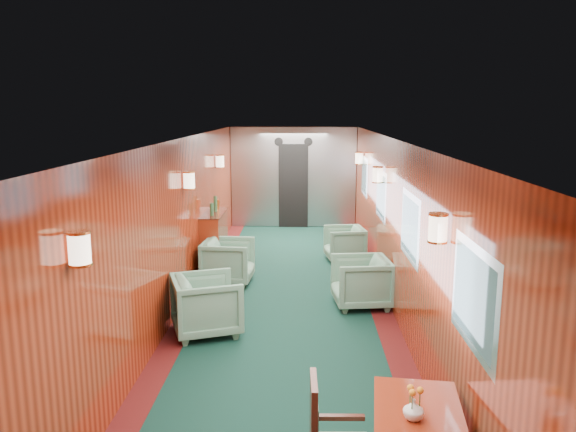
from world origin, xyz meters
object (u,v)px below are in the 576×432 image
at_px(armchair_right_near, 361,282).
at_px(dining_table, 417,422).
at_px(armchair_left_near, 207,305).
at_px(credenza, 214,240).
at_px(armchair_left_far, 228,261).
at_px(armchair_right_far, 344,244).

bearing_deg(armchair_right_near, dining_table, -6.30).
height_order(dining_table, armchair_left_near, armchair_left_near).
bearing_deg(credenza, armchair_left_near, -82.88).
xyz_separation_m(credenza, armchair_left_near, (0.37, -2.93, -0.14)).
xyz_separation_m(armchair_left_far, armchair_right_far, (2.00, 1.45, -0.04)).
xyz_separation_m(armchair_left_near, armchair_left_far, (-0.01, 2.10, -0.01)).
distance_m(dining_table, armchair_left_near, 3.61).
bearing_deg(armchair_left_far, credenza, 27.49).
distance_m(dining_table, armchair_right_near, 4.02).
relative_size(credenza, armchair_right_near, 1.64).
xyz_separation_m(credenza, armchair_right_far, (2.36, 0.62, -0.20)).
bearing_deg(armchair_right_far, credenza, -83.50).
relative_size(credenza, armchair_left_near, 1.57).
distance_m(armchair_left_near, armchair_right_far, 4.07).
height_order(armchair_left_far, armchair_right_far, armchair_left_far).
bearing_deg(armchair_left_near, armchair_right_far, -48.85).
height_order(armchair_right_near, armchair_right_far, armchair_right_near).
distance_m(dining_table, armchair_right_far, 6.51).
bearing_deg(armchair_left_far, armchair_left_near, -175.77).
xyz_separation_m(armchair_left_far, armchair_right_near, (2.05, -1.04, -0.00)).
bearing_deg(armchair_left_near, armchair_left_far, -19.37).
bearing_deg(dining_table, armchair_left_far, 119.26).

